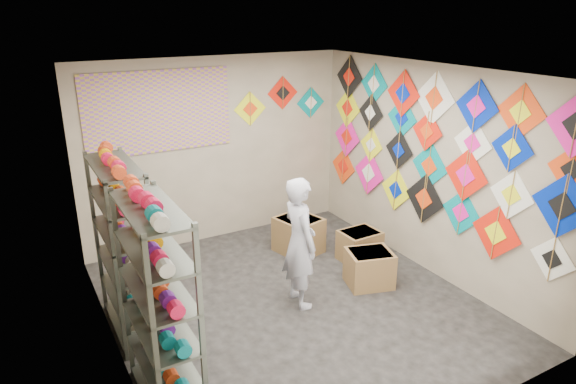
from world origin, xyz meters
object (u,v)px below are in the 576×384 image
shelf_rack_front (159,310)px  shopkeeper (300,242)px  carton_a (369,268)px  shelf_rack_back (124,249)px  carton_b (359,246)px  carton_c (299,235)px

shelf_rack_front → shopkeeper: shelf_rack_front is taller
carton_a → shopkeeper: bearing=-168.0°
shelf_rack_front → shelf_rack_back: (0.00, 1.30, 0.00)m
carton_b → carton_c: carton_c is taller
shelf_rack_front → carton_a: size_ratio=3.48×
shelf_rack_back → carton_b: 3.23m
shelf_rack_back → shopkeeper: size_ratio=1.21×
shelf_rack_front → carton_a: bearing=15.2°
shelf_rack_front → shopkeeper: 2.05m
carton_b → shelf_rack_front: bearing=-158.3°
carton_c → shelf_rack_back: bearing=-177.6°
shelf_rack_front → carton_a: (2.84, 0.77, -0.72)m
carton_a → carton_c: size_ratio=0.93×
carton_c → carton_a: bearing=-90.0°
carton_a → carton_c: carton_c is taller
shelf_rack_back → carton_b: bearing=1.4°
carton_a → carton_c: bearing=119.8°
shelf_rack_back → shopkeeper: bearing=-13.7°
shopkeeper → carton_b: size_ratio=3.01×
carton_c → shelf_rack_front: bearing=-154.9°
shelf_rack_front → carton_c: size_ratio=3.24×
shopkeeper → carton_b: bearing=-64.0°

